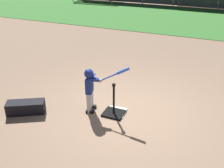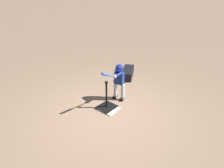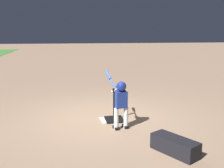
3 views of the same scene
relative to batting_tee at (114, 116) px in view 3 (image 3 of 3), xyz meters
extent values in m
plane|color=#93755B|center=(0.22, 0.24, -0.10)|extent=(90.00, 90.00, 0.00)
cube|color=white|center=(0.02, 0.09, -0.09)|extent=(0.47, 0.47, 0.02)
cube|color=black|center=(0.00, 0.00, -0.08)|extent=(0.46, 0.42, 0.04)
cylinder|color=black|center=(0.00, 0.00, 0.28)|extent=(0.05, 0.05, 0.68)
cylinder|color=black|center=(0.00, 0.00, 0.64)|extent=(0.08, 0.08, 0.05)
cylinder|color=silver|center=(-0.60, 0.06, 0.14)|extent=(0.12, 0.12, 0.47)
cube|color=black|center=(-0.58, 0.06, -0.07)|extent=(0.19, 0.13, 0.06)
cylinder|color=silver|center=(-0.55, -0.16, 0.14)|extent=(0.12, 0.12, 0.47)
cube|color=black|center=(-0.53, -0.16, -0.07)|extent=(0.19, 0.13, 0.06)
cube|color=navy|center=(-0.57, -0.05, 0.54)|extent=(0.18, 0.27, 0.35)
sphere|color=#DBB293|center=(-0.57, -0.05, 0.82)|extent=(0.18, 0.18, 0.18)
sphere|color=navy|center=(-0.57, -0.05, 0.83)|extent=(0.21, 0.21, 0.21)
cube|color=navy|center=(-0.49, -0.03, 0.81)|extent=(0.14, 0.17, 0.01)
cylinder|color=navy|center=(-0.45, 0.02, 0.70)|extent=(0.29, 0.09, 0.10)
cylinder|color=navy|center=(-0.44, -0.06, 0.70)|extent=(0.28, 0.20, 0.10)
sphere|color=#DBB293|center=(-0.32, 0.01, 0.69)|extent=(0.09, 0.09, 0.09)
cylinder|color=blue|center=(-0.02, 0.07, 0.85)|extent=(0.61, 0.16, 0.35)
cylinder|color=blue|center=(0.16, 0.11, 0.95)|extent=(0.29, 0.12, 0.19)
cylinder|color=black|center=(-0.33, 0.00, 0.68)|extent=(0.05, 0.05, 0.05)
sphere|color=white|center=(2.89, -0.46, -0.06)|extent=(0.07, 0.07, 0.07)
cube|color=black|center=(-1.88, -0.72, 0.04)|extent=(0.89, 0.69, 0.28)
camera|label=1|loc=(1.91, -4.65, 3.19)|focal=42.00mm
camera|label=2|loc=(3.54, 3.20, 3.09)|focal=35.00mm
camera|label=3|loc=(-5.82, 1.06, 1.94)|focal=42.00mm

